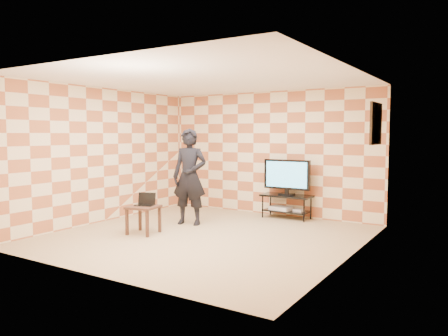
{
  "coord_description": "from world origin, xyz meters",
  "views": [
    {
      "loc": [
        4.24,
        -6.17,
        1.78
      ],
      "look_at": [
        0.0,
        0.6,
        1.15
      ],
      "focal_mm": 35.0,
      "sensor_mm": 36.0,
      "label": 1
    }
  ],
  "objects": [
    {
      "name": "floor",
      "position": [
        0.0,
        0.0,
        0.0
      ],
      "size": [
        5.0,
        5.0,
        0.0
      ],
      "primitive_type": "plane",
      "color": "tan",
      "rests_on": "ground"
    },
    {
      "name": "dvd_player",
      "position": [
        0.42,
        2.21,
        0.21
      ],
      "size": [
        0.49,
        0.39,
        0.07
      ],
      "primitive_type": "cube",
      "rotation": [
        0.0,
        0.0,
        -0.16
      ],
      "color": "silver",
      "rests_on": "tv_stand"
    },
    {
      "name": "ceiling",
      "position": [
        0.0,
        0.0,
        2.7
      ],
      "size": [
        5.0,
        5.0,
        0.02
      ],
      "primitive_type": "cube",
      "color": "white",
      "rests_on": "wall_back"
    },
    {
      "name": "tv",
      "position": [
        0.54,
        2.22,
        0.91
      ],
      "size": [
        1.02,
        0.19,
        0.74
      ],
      "color": "black",
      "rests_on": "tv_stand"
    },
    {
      "name": "person",
      "position": [
        -0.84,
        0.67,
        0.94
      ],
      "size": [
        0.78,
        0.61,
        1.88
      ],
      "primitive_type": "imported",
      "rotation": [
        0.0,
        0.0,
        0.26
      ],
      "color": "black",
      "rests_on": "floor"
    },
    {
      "name": "tv_stand",
      "position": [
        0.54,
        2.22,
        0.37
      ],
      "size": [
        1.06,
        0.48,
        0.5
      ],
      "color": "black",
      "rests_on": "floor"
    },
    {
      "name": "side_table",
      "position": [
        -1.04,
        -0.44,
        0.41
      ],
      "size": [
        0.57,
        0.57,
        0.5
      ],
      "color": "#3C2319",
      "rests_on": "floor"
    },
    {
      "name": "wall_back",
      "position": [
        0.0,
        2.5,
        1.35
      ],
      "size": [
        5.0,
        0.02,
        2.7
      ],
      "primitive_type": "cube",
      "color": "beige",
      "rests_on": "ground"
    },
    {
      "name": "wall_right",
      "position": [
        2.5,
        0.0,
        1.35
      ],
      "size": [
        0.02,
        5.0,
        2.7
      ],
      "primitive_type": "cube",
      "color": "beige",
      "rests_on": "ground"
    },
    {
      "name": "laptop",
      "position": [
        -1.07,
        -0.34,
        0.55
      ],
      "size": [
        0.39,
        0.35,
        0.22
      ],
      "color": "black",
      "rests_on": "side_table"
    },
    {
      "name": "wall_front",
      "position": [
        0.0,
        -2.5,
        1.35
      ],
      "size": [
        5.0,
        0.02,
        2.7
      ],
      "primitive_type": "cube",
      "color": "beige",
      "rests_on": "ground"
    },
    {
      "name": "wall_left",
      "position": [
        -2.5,
        0.0,
        1.35
      ],
      "size": [
        0.02,
        5.0,
        2.7
      ],
      "primitive_type": "cube",
      "color": "beige",
      "rests_on": "ground"
    },
    {
      "name": "game_console",
      "position": [
        0.81,
        2.23,
        0.2
      ],
      "size": [
        0.23,
        0.19,
        0.05
      ],
      "primitive_type": "cube",
      "rotation": [
        0.0,
        0.0,
        -0.21
      ],
      "color": "silver",
      "rests_on": "tv_stand"
    },
    {
      "name": "wall_art",
      "position": [
        2.47,
        1.55,
        1.95
      ],
      "size": [
        0.04,
        0.72,
        0.72
      ],
      "color": "black",
      "rests_on": "wall_right"
    }
  ]
}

